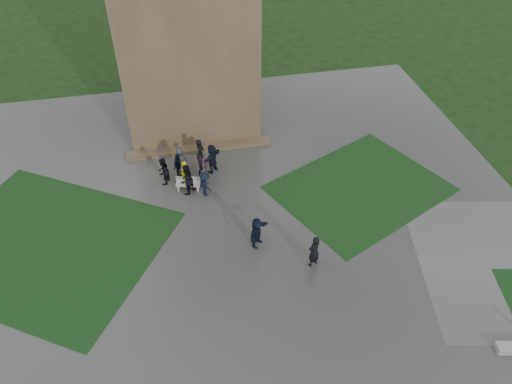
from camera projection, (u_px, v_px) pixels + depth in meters
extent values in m
plane|color=black|center=(226.00, 280.00, 23.35)|extent=(120.00, 120.00, 0.00)
cube|color=#3B3B38|center=(220.00, 249.00, 24.83)|extent=(34.00, 34.00, 0.02)
cube|color=black|center=(46.00, 245.00, 25.00)|extent=(14.10, 13.46, 0.01)
cube|color=black|center=(360.00, 188.00, 28.34)|extent=(11.12, 10.15, 0.01)
cube|color=brown|center=(200.00, 148.00, 31.13)|extent=(9.00, 0.80, 0.22)
cube|color=beige|center=(188.00, 184.00, 28.00)|extent=(1.42, 0.71, 0.05)
cube|color=beige|center=(179.00, 187.00, 28.15)|extent=(0.15, 0.37, 0.38)
cube|color=beige|center=(198.00, 187.00, 28.12)|extent=(0.15, 0.37, 0.38)
cube|color=beige|center=(188.00, 179.00, 28.01)|extent=(1.34, 0.36, 0.36)
imported|color=black|center=(202.00, 168.00, 28.36)|extent=(0.73, 0.77, 1.76)
imported|color=black|center=(212.00, 158.00, 28.99)|extent=(1.66, 1.59, 1.82)
imported|color=black|center=(200.00, 153.00, 29.39)|extent=(0.66, 0.79, 1.83)
imported|color=#3B3B40|center=(180.00, 160.00, 28.92)|extent=(0.89, 0.64, 1.72)
imported|color=black|center=(178.00, 165.00, 28.75)|extent=(0.92, 1.03, 1.54)
imported|color=black|center=(163.00, 171.00, 28.17)|extent=(0.78, 0.95, 1.69)
imported|color=#D0CF0C|center=(184.00, 174.00, 27.98)|extent=(0.45, 0.64, 1.68)
imported|color=black|center=(186.00, 180.00, 27.46)|extent=(1.01, 1.02, 1.88)
imported|color=black|center=(205.00, 184.00, 27.46)|extent=(0.87, 1.08, 1.48)
imported|color=#3B3B40|center=(205.00, 174.00, 28.11)|extent=(0.86, 0.83, 1.56)
imported|color=#F765D3|center=(204.00, 166.00, 26.60)|extent=(0.96, 0.96, 0.88)
imported|color=#4A3591|center=(161.00, 154.00, 27.39)|extent=(0.86, 0.86, 0.79)
imported|color=black|center=(257.00, 232.00, 24.50)|extent=(1.46, 1.59, 1.72)
imported|color=black|center=(314.00, 251.00, 23.47)|extent=(0.80, 0.70, 1.83)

